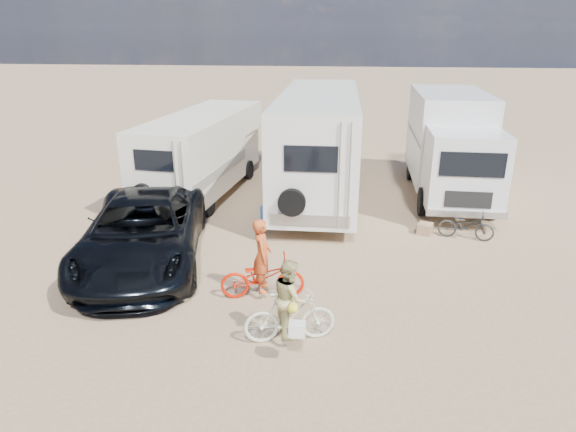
# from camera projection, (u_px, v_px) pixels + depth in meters

# --- Properties ---
(ground) EXTENTS (140.00, 140.00, 0.00)m
(ground) POSITION_uv_depth(u_px,v_px,m) (323.00, 290.00, 11.52)
(ground) COLOR tan
(ground) RESTS_ON ground
(rv_main) EXTENTS (2.56, 9.03, 3.56)m
(rv_main) POSITION_uv_depth(u_px,v_px,m) (319.00, 146.00, 17.46)
(rv_main) COLOR silver
(rv_main) RESTS_ON ground
(rv_left) EXTENTS (3.01, 7.37, 2.82)m
(rv_left) POSITION_uv_depth(u_px,v_px,m) (203.00, 155.00, 17.74)
(rv_left) COLOR beige
(rv_left) RESTS_ON ground
(box_truck) EXTENTS (2.58, 6.86, 3.51)m
(box_truck) POSITION_uv_depth(u_px,v_px,m) (451.00, 148.00, 17.28)
(box_truck) COLOR silver
(box_truck) RESTS_ON ground
(dark_suv) EXTENTS (3.97, 6.49, 1.68)m
(dark_suv) POSITION_uv_depth(u_px,v_px,m) (143.00, 232.00, 12.61)
(dark_suv) COLOR black
(dark_suv) RESTS_ON ground
(bike_man) EXTENTS (1.93, 0.96, 0.97)m
(bike_man) POSITION_uv_depth(u_px,v_px,m) (262.00, 277.00, 11.08)
(bike_man) COLOR red
(bike_man) RESTS_ON ground
(bike_woman) EXTENTS (1.82, 0.92, 1.05)m
(bike_woman) POSITION_uv_depth(u_px,v_px,m) (290.00, 316.00, 9.49)
(bike_woman) COLOR beige
(bike_woman) RESTS_ON ground
(rider_man) EXTENTS (0.50, 0.67, 1.66)m
(rider_man) POSITION_uv_depth(u_px,v_px,m) (262.00, 263.00, 10.96)
(rider_man) COLOR #CF5021
(rider_man) RESTS_ON ground
(rider_woman) EXTENTS (0.74, 0.85, 1.51)m
(rider_woman) POSITION_uv_depth(u_px,v_px,m) (290.00, 306.00, 9.41)
(rider_woman) COLOR tan
(rider_woman) RESTS_ON ground
(bike_parked) EXTENTS (1.60, 0.86, 0.80)m
(bike_parked) POSITION_uv_depth(u_px,v_px,m) (466.00, 226.00, 14.18)
(bike_parked) COLOR #262826
(bike_parked) RESTS_ON ground
(cooler) EXTENTS (0.64, 0.50, 0.47)m
(cooler) POSITION_uv_depth(u_px,v_px,m) (271.00, 213.00, 15.66)
(cooler) COLOR #234989
(cooler) RESTS_ON ground
(crate) EXTENTS (0.51, 0.51, 0.32)m
(crate) POSITION_uv_depth(u_px,v_px,m) (425.00, 229.00, 14.61)
(crate) COLOR #997254
(crate) RESTS_ON ground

